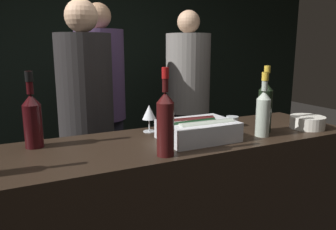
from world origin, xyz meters
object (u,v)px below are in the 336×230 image
(rose_wine_bottle, at_px, (263,110))
(champagne_bottle, at_px, (265,105))
(red_wine_bottle_black_foil, at_px, (32,118))
(person_grey_polo, at_px, (86,117))
(red_wine_bottle_tall, at_px, (165,121))
(person_blond_tee, at_px, (102,100))
(person_in_hoodie, at_px, (188,95))
(ice_bin_with_bottles, at_px, (197,129))
(wine_glass, at_px, (149,113))
(candle_votive, at_px, (232,121))
(bowl_white, at_px, (307,122))

(rose_wine_bottle, bearing_deg, champagne_bottle, 42.50)
(red_wine_bottle_black_foil, relative_size, person_grey_polo, 0.20)
(red_wine_bottle_tall, height_order, person_blond_tee, person_blond_tee)
(person_in_hoodie, bearing_deg, champagne_bottle, 21.13)
(red_wine_bottle_tall, height_order, person_grey_polo, person_grey_polo)
(ice_bin_with_bottles, distance_m, wine_glass, 0.30)
(champagne_bottle, distance_m, person_grey_polo, 1.15)
(candle_votive, distance_m, person_grey_polo, 0.96)
(champagne_bottle, xyz_separation_m, person_grey_polo, (-0.78, 0.84, -0.16))
(rose_wine_bottle, height_order, person_grey_polo, person_grey_polo)
(candle_votive, relative_size, champagne_bottle, 0.20)
(bowl_white, distance_m, person_grey_polo, 1.38)
(red_wine_bottle_tall, xyz_separation_m, champagne_bottle, (0.65, 0.12, -0.00))
(rose_wine_bottle, relative_size, champagne_bottle, 0.93)
(wine_glass, xyz_separation_m, red_wine_bottle_tall, (-0.09, -0.40, 0.05))
(candle_votive, relative_size, rose_wine_bottle, 0.22)
(bowl_white, distance_m, wine_glass, 0.90)
(ice_bin_with_bottles, distance_m, person_grey_polo, 0.90)
(candle_votive, distance_m, champagne_bottle, 0.23)
(candle_votive, bearing_deg, person_blond_tee, 110.26)
(red_wine_bottle_black_foil, bearing_deg, bowl_white, -11.85)
(ice_bin_with_bottles, xyz_separation_m, bowl_white, (0.68, -0.07, -0.02))
(candle_votive, bearing_deg, bowl_white, -33.11)
(ice_bin_with_bottles, xyz_separation_m, candle_votive, (0.33, 0.16, -0.02))
(rose_wine_bottle, distance_m, champagne_bottle, 0.10)
(ice_bin_with_bottles, distance_m, bowl_white, 0.68)
(bowl_white, bearing_deg, wine_glass, 158.90)
(red_wine_bottle_tall, bearing_deg, bowl_white, 4.54)
(wine_glass, xyz_separation_m, person_blond_tee, (0.04, 1.12, -0.09))
(champagne_bottle, bearing_deg, wine_glass, 154.24)
(wine_glass, xyz_separation_m, rose_wine_bottle, (0.49, -0.34, 0.03))
(bowl_white, distance_m, rose_wine_bottle, 0.36)
(red_wine_bottle_tall, distance_m, red_wine_bottle_black_foil, 0.61)
(candle_votive, height_order, red_wine_bottle_black_foil, red_wine_bottle_black_foil)
(person_grey_polo, bearing_deg, red_wine_bottle_black_foil, 89.80)
(wine_glass, xyz_separation_m, person_grey_polo, (-0.22, 0.57, -0.11))
(ice_bin_with_bottles, xyz_separation_m, champagne_bottle, (0.41, -0.02, 0.09))
(candle_votive, relative_size, red_wine_bottle_tall, 0.19)
(person_in_hoodie, xyz_separation_m, person_blond_tee, (-0.84, -0.00, 0.01))
(red_wine_bottle_tall, bearing_deg, red_wine_bottle_black_foil, 142.84)
(red_wine_bottle_tall, relative_size, red_wine_bottle_black_foil, 1.07)
(ice_bin_with_bottles, relative_size, candle_votive, 4.96)
(wine_glass, relative_size, candle_votive, 2.06)
(bowl_white, xyz_separation_m, person_grey_polo, (-1.05, 0.89, -0.05))
(ice_bin_with_bottles, distance_m, red_wine_bottle_tall, 0.30)
(red_wine_bottle_black_foil, bearing_deg, person_blond_tee, 61.64)
(ice_bin_with_bottles, bearing_deg, rose_wine_bottle, -14.42)
(bowl_white, height_order, person_in_hoodie, person_in_hoodie)
(ice_bin_with_bottles, height_order, candle_votive, ice_bin_with_bottles)
(red_wine_bottle_black_foil, bearing_deg, candle_votive, -3.68)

